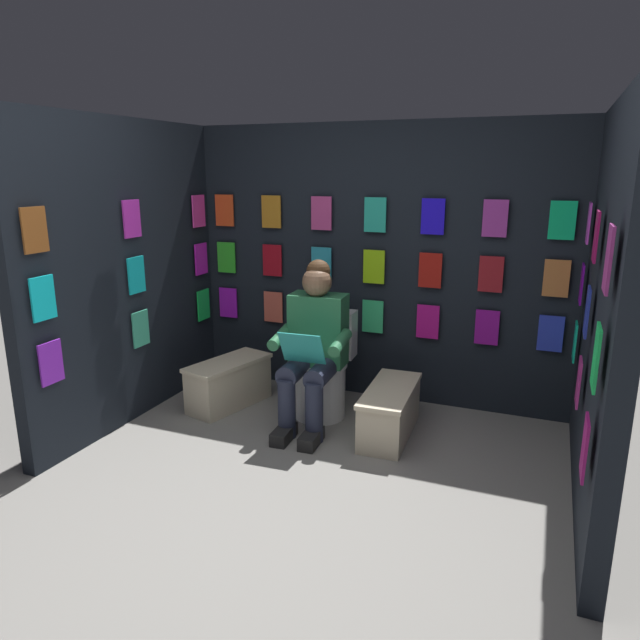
{
  "coord_description": "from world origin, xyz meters",
  "views": [
    {
      "loc": [
        -1.26,
        2.27,
        1.8
      ],
      "look_at": [
        0.1,
        -1.12,
        0.85
      ],
      "focal_mm": 32.41,
      "sensor_mm": 36.0,
      "label": 1
    }
  ],
  "objects_px": {
    "toilet": "(323,371)",
    "comic_longbox_far": "(229,383)",
    "person_reading": "(313,345)",
    "comic_longbox_near": "(390,411)"
  },
  "relations": [
    {
      "from": "toilet",
      "to": "comic_longbox_near",
      "type": "height_order",
      "value": "toilet"
    },
    {
      "from": "person_reading",
      "to": "comic_longbox_far",
      "type": "distance_m",
      "value": 0.86
    },
    {
      "from": "comic_longbox_near",
      "to": "toilet",
      "type": "bearing_deg",
      "value": -20.75
    },
    {
      "from": "person_reading",
      "to": "comic_longbox_near",
      "type": "bearing_deg",
      "value": -179.5
    },
    {
      "from": "toilet",
      "to": "comic_longbox_near",
      "type": "distance_m",
      "value": 0.62
    },
    {
      "from": "toilet",
      "to": "comic_longbox_far",
      "type": "height_order",
      "value": "toilet"
    },
    {
      "from": "comic_longbox_near",
      "to": "comic_longbox_far",
      "type": "relative_size",
      "value": 1.03
    },
    {
      "from": "person_reading",
      "to": "comic_longbox_far",
      "type": "bearing_deg",
      "value": -8.51
    },
    {
      "from": "toilet",
      "to": "comic_longbox_far",
      "type": "relative_size",
      "value": 1.03
    },
    {
      "from": "comic_longbox_near",
      "to": "comic_longbox_far",
      "type": "bearing_deg",
      "value": -3.94
    }
  ]
}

